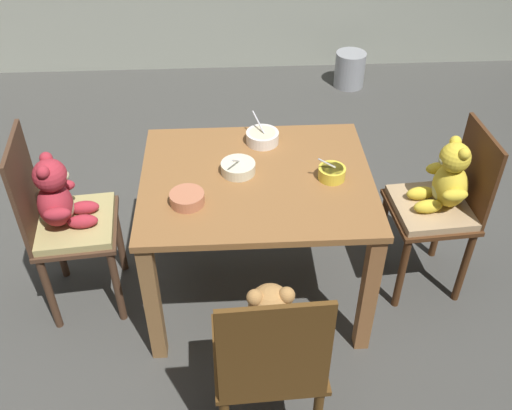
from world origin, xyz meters
TOP-DOWN VIEW (x-y plane):
  - ground_plane at (0.00, 0.00)m, footprint 5.20×5.20m
  - dining_table at (0.00, 0.00)m, footprint 1.01×0.84m
  - teddy_chair_near_left at (-0.86, -0.01)m, footprint 0.40×0.43m
  - teddy_chair_near_front at (-0.00, -0.78)m, footprint 0.41×0.40m
  - teddy_chair_near_right at (0.86, 0.03)m, footprint 0.40×0.40m
  - porridge_bowl_cream_center at (-0.08, 0.04)m, footprint 0.15×0.16m
  - porridge_bowl_white_far_center at (0.04, 0.28)m, footprint 0.15×0.15m
  - porridge_bowl_terracotta_near_left at (-0.29, -0.16)m, footprint 0.14×0.14m
  - porridge_bowl_yellow_near_right at (0.32, -0.02)m, footprint 0.13×0.12m
  - metal_pail at (0.86, 2.15)m, footprint 0.24×0.24m

SIDE VIEW (x-z plane):
  - ground_plane at x=0.00m, z-range -0.04..0.00m
  - metal_pail at x=0.86m, z-range 0.00..0.27m
  - teddy_chair_near_right at x=0.86m, z-range 0.11..0.98m
  - teddy_chair_near_left at x=-0.86m, z-range 0.09..1.02m
  - teddy_chair_near_front at x=0.00m, z-range 0.10..1.02m
  - dining_table at x=0.00m, z-range 0.23..0.93m
  - porridge_bowl_cream_center at x=-0.08m, z-range 0.66..0.79m
  - porridge_bowl_terracotta_near_left at x=-0.29m, z-range 0.70..0.75m
  - porridge_bowl_yellow_near_right at x=0.32m, z-range 0.67..0.79m
  - porridge_bowl_white_far_center at x=0.04m, z-range 0.66..0.80m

